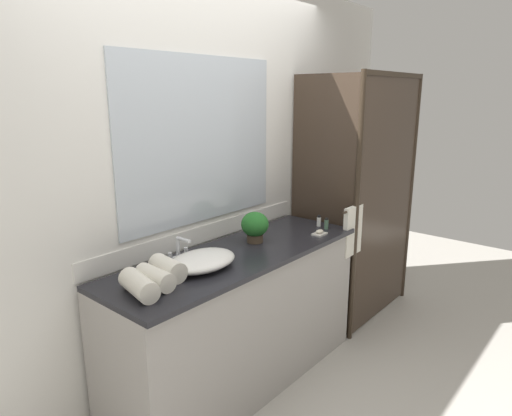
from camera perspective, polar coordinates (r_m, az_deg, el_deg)
name	(u,v)px	position (r m, az deg, el deg)	size (l,w,h in m)	color
ground_plane	(241,381)	(3.17, -1.88, -21.14)	(8.00, 8.00, 0.00)	#B7B2A8
wall_back_with_mirror	(199,180)	(2.88, -7.18, 3.54)	(4.40, 0.06, 2.60)	silver
vanity_cabinet	(240,319)	(2.94, -2.10, -13.88)	(1.80, 0.58, 0.90)	#9E9993
shower_enclosure	(367,201)	(3.63, 13.85, 0.84)	(1.20, 0.59, 2.00)	#2D2319
sink_basin	(202,261)	(2.51, -6.86, -6.65)	(0.42, 0.30, 0.08)	white
faucet	(179,252)	(2.65, -9.74, -5.57)	(0.17, 0.13, 0.14)	silver
potted_plant	(255,226)	(2.90, -0.14, -2.25)	(0.18, 0.18, 0.20)	#473828
soap_dish	(319,233)	(3.11, 8.06, -3.14)	(0.10, 0.07, 0.04)	silver
amenity_bottle_shampoo	(319,221)	(3.30, 7.98, -1.65)	(0.03, 0.03, 0.08)	white
amenity_bottle_body_wash	(326,224)	(3.24, 8.91, -2.00)	(0.03, 0.03, 0.08)	#4C7056
rolled_towel_near_edge	(139,285)	(2.23, -14.63, -9.47)	(0.11, 0.11, 0.25)	silver
rolled_towel_middle	(155,278)	(2.31, -12.69, -8.63)	(0.10, 0.10, 0.22)	silver
rolled_towel_far_edge	(168,268)	(2.40, -11.16, -7.53)	(0.11, 0.11, 0.21)	silver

